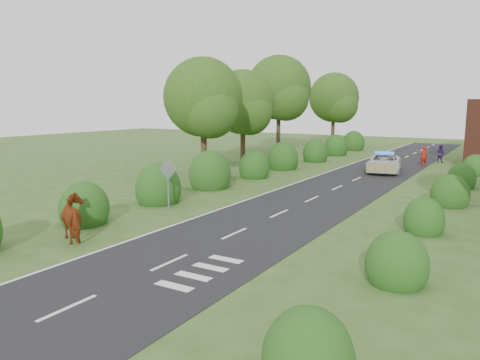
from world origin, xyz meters
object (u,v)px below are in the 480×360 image
Objects in this scene: police_van at (384,163)px; pedestrian_red at (423,156)px; cow at (77,221)px; road_sign at (168,176)px; pedestrian_purple at (440,154)px.

police_van is 3.31× the size of pedestrian_red.
cow is 0.38× the size of police_van.
police_van is 5.55m from pedestrian_red.
police_van reaches higher than cow.
pedestrian_red is (1.94, 5.20, 0.12)m from police_van.
cow is (0.33, -5.76, -0.93)m from road_sign.
cow is at bearing 95.41° from pedestrian_purple.
police_van is 8.99m from pedestrian_purple.
police_van is at bearing 42.04° from pedestrian_red.
road_sign is 19.33m from police_van.
pedestrian_red is at bearing -171.36° from cow.
pedestrian_red reaches higher than cow.
road_sign reaches higher than police_van.
pedestrian_purple is at bearing 61.26° from police_van.
police_van is at bearing 91.46° from pedestrian_purple.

